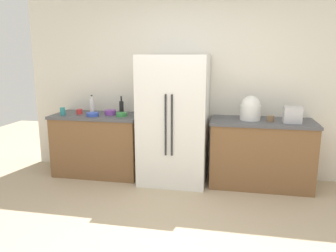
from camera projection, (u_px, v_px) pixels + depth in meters
ground_plane at (167, 244)px, 3.08m from camera, size 10.17×10.17×0.00m
kitchen_back_panel at (195, 77)px, 4.73m from camera, size 5.09×0.10×2.85m
counter_left at (99, 144)px, 4.84m from camera, size 1.28×0.65×0.90m
counter_right at (261, 153)px, 4.40m from camera, size 1.35×0.65×0.90m
refrigerator at (174, 120)px, 4.48m from camera, size 0.91×0.74×1.75m
toaster at (292, 115)px, 4.13m from camera, size 0.22×0.17×0.21m
rice_cooker at (251, 109)px, 4.32m from camera, size 0.27×0.27×0.32m
bottle_a at (121, 107)px, 4.72m from camera, size 0.06×0.06×0.27m
bottle_b at (92, 106)px, 4.87m from camera, size 0.06×0.06×0.27m
cup_a at (63, 111)px, 4.67m from camera, size 0.07×0.07×0.11m
cup_b at (79, 112)px, 4.77m from camera, size 0.09×0.09×0.07m
cup_c at (270, 119)px, 4.23m from camera, size 0.09×0.09×0.08m
bowl_a at (110, 112)px, 4.72m from camera, size 0.16×0.16×0.07m
bowl_b at (122, 114)px, 4.60m from camera, size 0.15×0.15×0.05m
bowl_c at (93, 114)px, 4.62m from camera, size 0.17×0.17×0.05m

